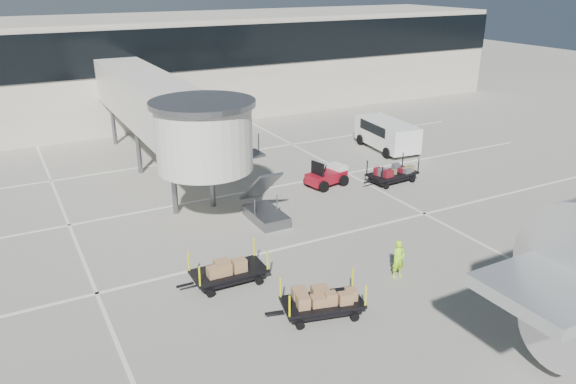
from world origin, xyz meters
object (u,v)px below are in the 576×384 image
baggage_tug (327,176)px  minivan (386,132)px  box_cart_near (322,302)px  box_cart_far (228,272)px  ground_worker (399,259)px  suitcase_cart (392,174)px

baggage_tug → minivan: minivan is taller
box_cart_near → minivan: 20.98m
box_cart_far → ground_worker: ground_worker is taller
suitcase_cart → minivan: minivan is taller
suitcase_cart → ground_worker: (-6.53, -8.78, 0.28)m
ground_worker → baggage_tug: bearing=72.7°
minivan → box_cart_far: bearing=-139.6°
baggage_tug → ground_worker: size_ratio=1.60×
suitcase_cart → box_cart_far: bearing=-158.9°
box_cart_far → minivan: minivan is taller
box_cart_far → ground_worker: 6.73m
suitcase_cart → minivan: size_ratio=0.67×
box_cart_far → suitcase_cart: bearing=26.6°
box_cart_far → minivan: 20.16m
suitcase_cart → ground_worker: size_ratio=2.27×
baggage_tug → ground_worker: 10.56m
ground_worker → minivan: minivan is taller
baggage_tug → ground_worker: bearing=-117.6°
box_cart_near → ground_worker: (4.10, 0.91, 0.25)m
baggage_tug → box_cart_far: (-9.13, -7.42, -0.05)m
suitcase_cart → box_cart_far: 14.07m
baggage_tug → box_cart_near: size_ratio=0.71×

